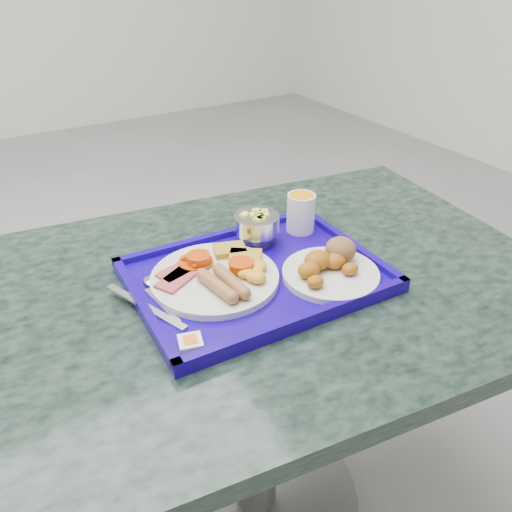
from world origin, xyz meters
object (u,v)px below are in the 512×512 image
(bread_plate, at_px, (330,266))
(juice_cup, at_px, (301,212))
(table, at_px, (256,351))
(tray, at_px, (256,277))
(fruit_bowl, at_px, (257,224))
(main_plate, at_px, (219,275))

(bread_plate, bearing_deg, juice_cup, 72.51)
(table, xyz_separation_m, bread_plate, (0.12, -0.08, 0.22))
(tray, bearing_deg, juice_cup, 29.60)
(tray, relative_size, bread_plate, 2.61)
(tray, xyz_separation_m, fruit_bowl, (0.07, 0.10, 0.05))
(table, height_order, bread_plate, bread_plate)
(table, relative_size, juice_cup, 14.85)
(bread_plate, relative_size, fruit_bowl, 1.94)
(main_plate, xyz_separation_m, bread_plate, (0.19, -0.09, 0.01))
(table, bearing_deg, main_plate, 171.35)
(table, height_order, fruit_bowl, fruit_bowl)
(table, xyz_separation_m, juice_cup, (0.17, 0.09, 0.25))
(tray, relative_size, fruit_bowl, 5.07)
(main_plate, bearing_deg, tray, -14.26)
(table, distance_m, main_plate, 0.23)
(fruit_bowl, bearing_deg, tray, -122.06)
(bread_plate, distance_m, fruit_bowl, 0.19)
(tray, bearing_deg, bread_plate, -32.27)
(tray, height_order, fruit_bowl, fruit_bowl)
(tray, distance_m, bread_plate, 0.14)
(main_plate, height_order, fruit_bowl, fruit_bowl)
(table, bearing_deg, bread_plate, -35.21)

